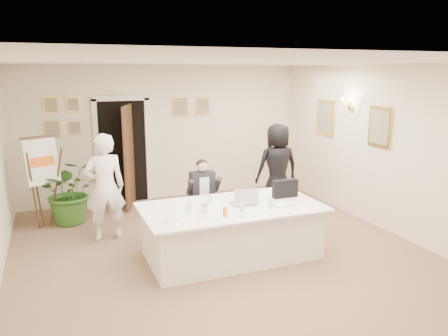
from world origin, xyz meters
TOP-DOWN VIEW (x-y plane):
  - floor at (0.00, 0.00)m, footprint 7.00×7.00m
  - ceiling at (0.00, 0.00)m, footprint 6.00×7.00m
  - wall_back at (0.00, 3.50)m, footprint 6.00×0.10m
  - wall_front at (0.00, -3.50)m, footprint 6.00×0.10m
  - wall_right at (3.00, 0.00)m, footprint 0.10×7.00m
  - doorway at (-0.88, 3.32)m, footprint 1.14×0.86m
  - pictures_back_wall at (-0.80, 3.47)m, footprint 3.40×0.06m
  - pictures_right_wall at (2.97, 1.20)m, footprint 0.06×2.20m
  - wall_sconce at (2.90, 1.20)m, footprint 0.20×0.30m
  - conference_table at (0.11, 0.08)m, footprint 2.60×1.39m
  - seated_man at (0.04, 1.15)m, footprint 0.60×0.64m
  - flip_chart at (-2.46, 2.35)m, footprint 0.57×0.46m
  - standing_man at (-1.51, 1.46)m, footprint 0.65×0.45m
  - standing_woman at (1.80, 1.82)m, footprint 0.88×0.62m
  - potted_palm at (-2.00, 2.50)m, footprint 1.12×0.99m
  - laptop at (0.30, 0.13)m, footprint 0.40×0.41m
  - laptop_bag at (1.04, 0.19)m, footprint 0.40×0.12m
  - paper_stack at (0.80, -0.17)m, footprint 0.34×0.28m
  - plate_left at (-0.89, -0.24)m, footprint 0.28×0.28m
  - plate_mid at (-0.45, -0.24)m, footprint 0.20×0.20m
  - plate_near at (0.07, -0.34)m, footprint 0.27×0.27m
  - glass_a at (-0.56, 0.00)m, footprint 0.07×0.07m
  - glass_b at (0.14, -0.20)m, footprint 0.07×0.07m
  - glass_c at (0.57, -0.22)m, footprint 0.08×0.08m
  - glass_d at (-0.16, 0.29)m, footprint 0.07×0.07m
  - oj_glass at (-0.16, -0.31)m, footprint 0.07×0.07m
  - steel_jug at (-0.36, -0.05)m, footprint 0.09×0.09m

SIDE VIEW (x-z plane):
  - floor at x=0.00m, z-range 0.00..0.00m
  - conference_table at x=0.11m, z-range 0.01..0.78m
  - potted_palm at x=-2.00m, z-range 0.00..1.18m
  - seated_man at x=0.04m, z-range 0.00..1.28m
  - flip_chart at x=-2.46m, z-range -0.06..1.54m
  - plate_left at x=-0.89m, z-range 0.78..0.79m
  - plate_mid at x=-0.45m, z-range 0.78..0.79m
  - plate_near at x=0.07m, z-range 0.78..0.79m
  - paper_stack at x=0.80m, z-range 0.78..0.80m
  - steel_jug at x=-0.36m, z-range 0.78..0.89m
  - oj_glass at x=-0.16m, z-range 0.78..0.91m
  - glass_a at x=-0.56m, z-range 0.77..0.92m
  - glass_b at x=0.14m, z-range 0.77..0.92m
  - glass_c at x=0.57m, z-range 0.77..0.92m
  - glass_d at x=-0.16m, z-range 0.77..0.92m
  - standing_woman at x=1.80m, z-range 0.00..1.70m
  - standing_man at x=-1.51m, z-range 0.00..1.74m
  - laptop_bag at x=1.04m, z-range 0.78..1.05m
  - laptop at x=0.30m, z-range 0.77..1.05m
  - doorway at x=-0.88m, z-range -0.06..2.14m
  - wall_back at x=0.00m, z-range 0.00..2.80m
  - wall_front at x=0.00m, z-range 0.00..2.80m
  - wall_right at x=3.00m, z-range 0.00..2.80m
  - pictures_right_wall at x=2.97m, z-range 1.35..2.15m
  - pictures_back_wall at x=-0.80m, z-range 1.45..2.25m
  - wall_sconce at x=2.90m, z-range 1.98..2.22m
  - ceiling at x=0.00m, z-range 2.79..2.81m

